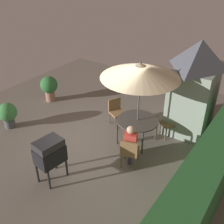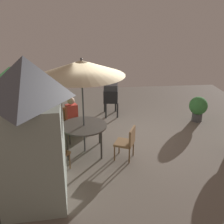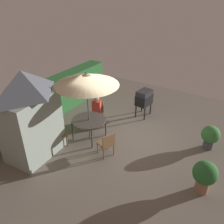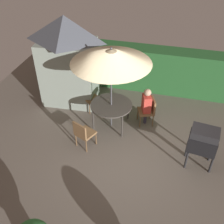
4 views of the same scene
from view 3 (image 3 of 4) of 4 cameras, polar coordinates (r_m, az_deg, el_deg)
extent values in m
plane|color=#6B6056|center=(8.75, 2.40, -6.45)|extent=(11.00, 11.00, 0.00)
cube|color=#28602D|center=(10.27, -14.69, 3.44)|extent=(6.71, 0.75, 1.58)
cube|color=gray|center=(7.84, -19.50, -3.41)|extent=(1.82, 1.33, 2.18)
pyramid|color=#4C515B|center=(7.19, -21.45, 6.67)|extent=(1.93, 1.41, 0.80)
cube|color=slate|center=(8.38, -22.16, -3.63)|extent=(0.73, 0.08, 1.70)
cylinder|color=#47423D|center=(8.36, -5.80, -2.04)|extent=(1.25, 1.25, 0.04)
cylinder|color=#3C3834|center=(8.07, -5.06, -6.70)|extent=(0.05, 0.05, 0.76)
cylinder|color=#3C3834|center=(8.65, -1.59, -3.83)|extent=(0.05, 0.05, 0.76)
cylinder|color=#3C3834|center=(8.54, -9.81, -4.79)|extent=(0.05, 0.05, 0.76)
cylinder|color=#3C3834|center=(9.10, -6.21, -2.21)|extent=(0.05, 0.05, 0.76)
cylinder|color=#4C4C51|center=(8.12, -5.97, 0.98)|extent=(0.04, 0.04, 2.55)
cone|color=beige|center=(7.67, -6.39, 8.14)|extent=(2.20, 2.20, 0.38)
sphere|color=#4C4C51|center=(7.59, -6.48, 9.69)|extent=(0.06, 0.06, 0.06)
cube|color=black|center=(9.91, 8.01, 3.07)|extent=(0.76, 0.59, 0.45)
cube|color=#2B2B2E|center=(9.77, 8.14, 4.78)|extent=(0.72, 0.56, 0.20)
cylinder|color=#262628|center=(9.82, 8.15, -0.52)|extent=(0.06, 0.06, 0.55)
cylinder|color=#262628|center=(10.32, 9.60, 0.93)|extent=(0.06, 0.06, 0.55)
cylinder|color=#262628|center=(9.97, 5.97, 0.11)|extent=(0.06, 0.06, 0.55)
cylinder|color=#262628|center=(10.46, 7.50, 1.51)|extent=(0.06, 0.06, 0.55)
cube|color=olive|center=(9.41, -3.79, -0.43)|extent=(0.59, 0.59, 0.06)
cube|color=olive|center=(9.48, -3.50, 1.37)|extent=(0.21, 0.45, 0.45)
cylinder|color=brown|center=(9.65, -2.29, -1.14)|extent=(0.04, 0.04, 0.45)
cylinder|color=brown|center=(9.74, -4.58, -0.89)|extent=(0.04, 0.04, 0.45)
cylinder|color=brown|center=(9.31, -2.88, -2.35)|extent=(0.04, 0.04, 0.45)
cylinder|color=brown|center=(9.41, -5.24, -2.08)|extent=(0.04, 0.04, 0.45)
cube|color=olive|center=(8.38, -12.91, -5.31)|extent=(0.64, 0.64, 0.06)
cube|color=olive|center=(8.24, -14.52, -4.28)|extent=(0.32, 0.40, 0.45)
cylinder|color=brown|center=(8.66, -14.28, -6.07)|extent=(0.04, 0.04, 0.45)
cylinder|color=brown|center=(8.33, -13.87, -7.57)|extent=(0.04, 0.04, 0.45)
cylinder|color=brown|center=(8.69, -11.68, -5.58)|extent=(0.04, 0.04, 0.45)
cylinder|color=brown|center=(8.36, -11.16, -7.06)|extent=(0.04, 0.04, 0.45)
cube|color=olive|center=(7.72, -1.64, -7.80)|extent=(0.61, 0.61, 0.06)
cube|color=olive|center=(7.44, -0.81, -7.23)|extent=(0.44, 0.24, 0.45)
cylinder|color=brown|center=(7.64, -2.11, -10.40)|extent=(0.04, 0.04, 0.45)
cylinder|color=brown|center=(7.81, 0.43, -9.38)|extent=(0.04, 0.04, 0.45)
cylinder|color=brown|center=(7.91, -3.64, -8.84)|extent=(0.04, 0.04, 0.45)
cylinder|color=brown|center=(8.07, -1.16, -7.89)|extent=(0.04, 0.04, 0.45)
cylinder|color=#4C4C51|center=(8.85, 22.89, -7.43)|extent=(0.35, 0.35, 0.30)
sphere|color=#3D8442|center=(8.62, 23.42, -5.18)|extent=(0.63, 0.63, 0.63)
cylinder|color=#936651|center=(7.14, 21.52, -16.75)|extent=(0.37, 0.37, 0.39)
sphere|color=#2D6B33|center=(6.82, 22.27, -13.89)|extent=(0.67, 0.67, 0.67)
cube|color=#CC3D33|center=(9.27, -3.85, 1.21)|extent=(0.34, 0.40, 0.55)
sphere|color=tan|center=(9.09, -3.94, 3.41)|extent=(0.22, 0.22, 0.22)
cylinder|color=#383347|center=(9.52, -3.75, -1.53)|extent=(0.10, 0.10, 0.48)
camera|label=1|loc=(13.90, -1.99, 29.15)|focal=42.96mm
camera|label=2|loc=(4.71, -67.32, -5.25)|focal=43.60mm
camera|label=4|loc=(7.39, 50.25, 22.68)|focal=42.56mm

